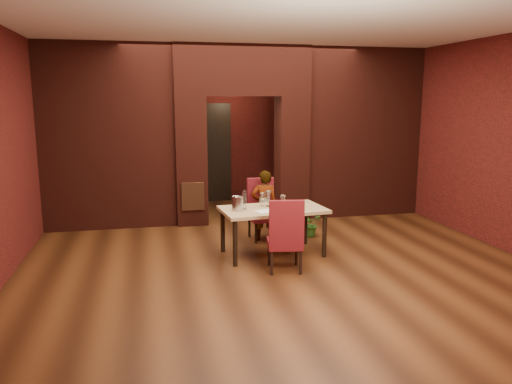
% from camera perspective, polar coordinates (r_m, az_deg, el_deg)
% --- Properties ---
extents(floor, '(8.00, 8.00, 0.00)m').
position_cam_1_polar(floor, '(7.56, 1.34, -6.76)').
color(floor, '#4D2813').
rests_on(floor, ground).
extents(ceiling, '(7.00, 8.00, 0.04)m').
position_cam_1_polar(ceiling, '(7.28, 1.46, 18.05)').
color(ceiling, silver).
rests_on(ceiling, ground).
extents(wall_back, '(7.00, 0.04, 3.20)m').
position_cam_1_polar(wall_back, '(11.16, -3.57, 7.23)').
color(wall_back, maroon).
rests_on(wall_back, ground).
extents(wall_front, '(7.00, 0.04, 3.20)m').
position_cam_1_polar(wall_front, '(3.53, 17.15, -0.62)').
color(wall_front, maroon).
rests_on(wall_front, ground).
extents(wall_left, '(0.04, 8.00, 3.20)m').
position_cam_1_polar(wall_left, '(7.25, -26.62, 4.29)').
color(wall_left, maroon).
rests_on(wall_left, ground).
extents(wall_right, '(0.04, 8.00, 3.20)m').
position_cam_1_polar(wall_right, '(8.77, 24.31, 5.38)').
color(wall_right, maroon).
rests_on(wall_right, ground).
extents(pillar_left, '(0.55, 0.55, 2.30)m').
position_cam_1_polar(pillar_left, '(9.11, -7.48, 3.54)').
color(pillar_left, maroon).
rests_on(pillar_left, ground).
extents(pillar_right, '(0.55, 0.55, 2.30)m').
position_cam_1_polar(pillar_right, '(9.46, 4.08, 3.87)').
color(pillar_right, maroon).
rests_on(pillar_right, ground).
extents(lintel, '(2.45, 0.55, 0.90)m').
position_cam_1_polar(lintel, '(9.18, -1.65, 13.69)').
color(lintel, maroon).
rests_on(lintel, ground).
extents(wing_wall_left, '(2.28, 0.35, 3.20)m').
position_cam_1_polar(wing_wall_left, '(9.05, -16.54, 6.02)').
color(wing_wall_left, maroon).
rests_on(wing_wall_left, ground).
extents(wing_wall_right, '(2.28, 0.35, 3.20)m').
position_cam_1_polar(wing_wall_right, '(9.91, 12.02, 6.59)').
color(wing_wall_right, maroon).
rests_on(wing_wall_right, ground).
extents(vent_panel, '(0.40, 0.03, 0.50)m').
position_cam_1_polar(vent_panel, '(8.91, -7.22, -0.51)').
color(vent_panel, '#994D2C').
rests_on(vent_panel, ground).
extents(rear_door, '(0.90, 0.08, 2.10)m').
position_cam_1_polar(rear_door, '(11.09, -5.53, 4.32)').
color(rear_door, black).
rests_on(rear_door, ground).
extents(rear_door_frame, '(1.02, 0.04, 2.22)m').
position_cam_1_polar(rear_door_frame, '(11.05, -5.51, 4.30)').
color(rear_door_frame, black).
rests_on(rear_door_frame, ground).
extents(dining_table, '(1.56, 0.97, 0.70)m').
position_cam_1_polar(dining_table, '(7.32, 1.93, -4.51)').
color(dining_table, tan).
rests_on(dining_table, ground).
extents(chair_far, '(0.48, 0.48, 0.99)m').
position_cam_1_polar(chair_far, '(8.06, 0.89, -2.03)').
color(chair_far, maroon).
rests_on(chair_far, ground).
extents(chair_near, '(0.51, 0.51, 0.99)m').
position_cam_1_polar(chair_near, '(6.63, 3.29, -4.83)').
color(chair_near, maroon).
rests_on(chair_near, ground).
extents(person_seated, '(0.44, 0.32, 1.14)m').
position_cam_1_polar(person_seated, '(7.98, 0.94, -1.58)').
color(person_seated, silver).
rests_on(person_seated, ground).
extents(wine_glass_a, '(0.08, 0.08, 0.20)m').
position_cam_1_polar(wine_glass_a, '(7.35, 0.73, -0.86)').
color(wine_glass_a, white).
rests_on(wine_glass_a, dining_table).
extents(wine_glass_b, '(0.09, 0.09, 0.23)m').
position_cam_1_polar(wine_glass_b, '(7.33, 1.39, -0.77)').
color(wine_glass_b, silver).
rests_on(wine_glass_b, dining_table).
extents(wine_glass_c, '(0.09, 0.09, 0.21)m').
position_cam_1_polar(wine_glass_c, '(7.12, 3.09, -1.21)').
color(wine_glass_c, white).
rests_on(wine_glass_c, dining_table).
extents(tasting_sheet, '(0.34, 0.29, 0.00)m').
position_cam_1_polar(tasting_sheet, '(7.05, 1.18, -2.18)').
color(tasting_sheet, white).
rests_on(tasting_sheet, dining_table).
extents(wine_bucket, '(0.17, 0.17, 0.20)m').
position_cam_1_polar(wine_bucket, '(7.07, -2.12, -1.31)').
color(wine_bucket, '#AAA9B0').
rests_on(wine_bucket, dining_table).
extents(water_bottle, '(0.06, 0.06, 0.27)m').
position_cam_1_polar(water_bottle, '(7.16, -1.36, -0.87)').
color(water_bottle, white).
rests_on(water_bottle, dining_table).
extents(potted_plant, '(0.48, 0.46, 0.41)m').
position_cam_1_polar(potted_plant, '(8.37, 6.21, -3.63)').
color(potted_plant, '#2C6520').
rests_on(potted_plant, ground).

